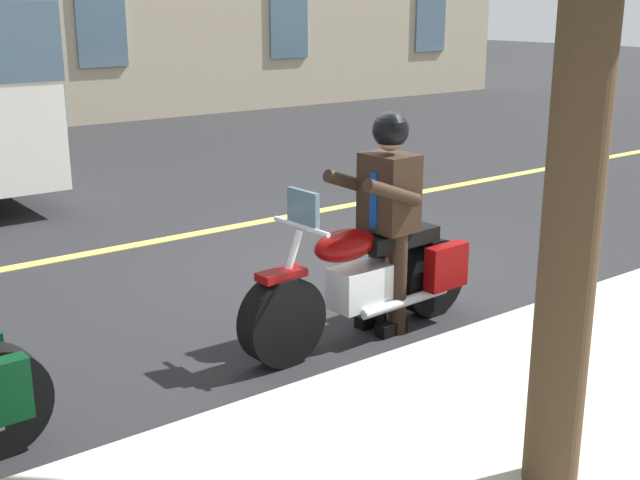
{
  "coord_description": "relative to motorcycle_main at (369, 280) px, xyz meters",
  "views": [
    {
      "loc": [
        4.84,
        5.98,
        2.53
      ],
      "look_at": [
        1.14,
        1.1,
        0.75
      ],
      "focal_mm": 46.19,
      "sensor_mm": 36.0,
      "label": 1
    }
  ],
  "objects": [
    {
      "name": "lane_center_stripe",
      "position": [
        -0.89,
        -3.4,
        -0.45
      ],
      "size": [
        60.0,
        0.16,
        0.01
      ],
      "primitive_type": "cube",
      "color": "#E5DB4C",
      "rests_on": "ground_plane"
    },
    {
      "name": "rider_main",
      "position": [
        -0.19,
        -0.01,
        0.58
      ],
      "size": [
        0.64,
        0.57,
        1.74
      ],
      "color": "black",
      "rests_on": "ground_plane"
    },
    {
      "name": "motorcycle_main",
      "position": [
        0.0,
        0.0,
        0.0
      ],
      "size": [
        2.22,
        0.66,
        1.26
      ],
      "color": "black",
      "rests_on": "ground_plane"
    },
    {
      "name": "ground_plane",
      "position": [
        -0.89,
        -1.4,
        -0.45
      ],
      "size": [
        80.0,
        80.0,
        0.0
      ],
      "primitive_type": "plane",
      "color": "black"
    }
  ]
}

